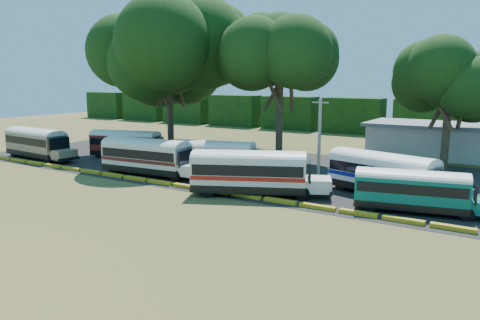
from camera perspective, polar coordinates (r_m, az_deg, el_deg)
The scene contains 16 objects.
ground at distance 40.47m, azimuth -9.06°, elevation -3.44°, with size 160.00×160.00×0.00m, color #414F1A.
asphalt_strip at distance 49.38m, azimuth 1.04°, elevation -0.88°, with size 64.00×24.00×0.02m, color black.
curb at distance 41.18m, azimuth -8.15°, elevation -2.97°, with size 53.70×0.45×0.30m.
terminal_building at distance 60.46m, azimuth 24.32°, elevation 2.18°, with size 19.00×9.00×4.00m.
treeline_backdrop at distance 82.00m, azimuth 13.66°, elevation 5.28°, with size 130.00×4.00×6.00m.
bus_beige at distance 59.16m, azimuth -23.49°, elevation 2.09°, with size 10.98×3.41×3.56m.
bus_red at distance 56.28m, azimuth -13.58°, elevation 2.11°, with size 10.27×5.07×3.28m.
bus_cream_west at distance 45.78m, azimuth -11.17°, elevation 0.64°, with size 11.08×3.54×3.58m.
bus_cream_east at distance 45.67m, azimuth -3.08°, elevation 0.59°, with size 10.33×5.00×3.30m.
bus_white_red at distance 37.22m, azimuth 1.45°, elevation -1.25°, with size 11.18×7.09×3.64m.
bus_white_blue at distance 38.74m, azimuth 17.19°, elevation -1.38°, with size 10.92×5.51×3.49m.
bus_teal at distance 34.70m, azimuth 20.47°, elevation -3.27°, with size 9.42×4.11×3.01m.
tree_west at distance 60.18m, azimuth -8.70°, elevation 13.04°, with size 14.91×14.91×18.14m.
tree_center at distance 53.24m, azimuth 4.94°, elevation 13.22°, with size 11.05×11.05×16.46m.
tree_east at distance 52.56m, azimuth 24.24°, elevation 8.96°, with size 8.81×8.81×12.46m.
utility_pole at distance 44.26m, azimuth 9.65°, elevation 2.73°, with size 1.60×0.30×7.44m.
Camera 1 is at (26.15, -29.46, 9.29)m, focal length 35.00 mm.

